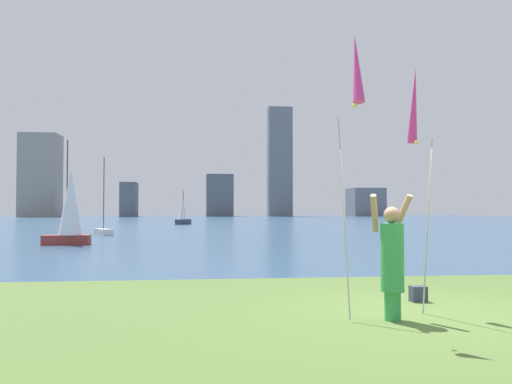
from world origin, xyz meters
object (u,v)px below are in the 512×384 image
(kite_flag_right, at_px, (414,112))
(sailboat_0, at_px, (183,212))
(person, at_px, (392,258))
(bag, at_px, (418,294))
(kite_flag_left, at_px, (356,78))
(sailboat_1, at_px, (70,209))
(sailboat_4, at_px, (103,231))

(kite_flag_right, relative_size, sailboat_0, 1.11)
(person, relative_size, bag, 6.80)
(kite_flag_left, bearing_deg, kite_flag_right, 39.41)
(person, height_order, sailboat_1, sailboat_1)
(person, xyz_separation_m, sailboat_4, (-8.31, 25.59, -0.62))
(person, height_order, sailboat_4, sailboat_4)
(kite_flag_left, distance_m, kite_flag_right, 1.68)
(kite_flag_right, height_order, sailboat_1, sailboat_1)
(kite_flag_right, height_order, sailboat_0, kite_flag_right)
(sailboat_1, relative_size, sailboat_4, 0.98)
(kite_flag_left, xyz_separation_m, kite_flag_right, (1.29, 1.06, -0.25))
(bag, relative_size, sailboat_0, 0.08)
(kite_flag_right, xyz_separation_m, sailboat_1, (-8.98, 16.27, -1.55))
(kite_flag_left, xyz_separation_m, sailboat_0, (-3.40, 47.79, -2.11))
(sailboat_1, bearing_deg, kite_flag_right, -61.10)
(sailboat_1, distance_m, sailboat_4, 8.76)
(kite_flag_right, relative_size, sailboat_1, 0.82)
(kite_flag_left, height_order, sailboat_0, kite_flag_left)
(kite_flag_right, height_order, bag, kite_flag_right)
(kite_flag_right, bearing_deg, kite_flag_left, -140.59)
(kite_flag_left, distance_m, sailboat_1, 19.04)
(sailboat_1, bearing_deg, person, -63.78)
(sailboat_1, bearing_deg, sailboat_0, 81.98)
(bag, bearing_deg, sailboat_4, 111.07)
(sailboat_0, height_order, sailboat_4, sailboat_4)
(sailboat_0, bearing_deg, kite_flag_left, -85.93)
(kite_flag_right, distance_m, bag, 3.12)
(kite_flag_right, xyz_separation_m, sailboat_0, (-4.68, 46.73, -1.87))
(person, xyz_separation_m, sailboat_1, (-8.34, 16.93, 0.70))
(sailboat_4, bearing_deg, kite_flag_left, -73.56)
(bag, bearing_deg, sailboat_0, 96.27)
(sailboat_0, relative_size, sailboat_4, 0.73)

